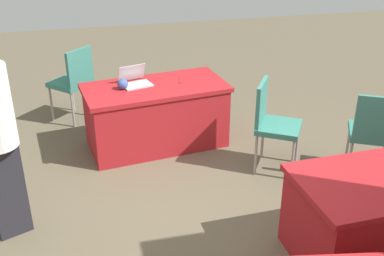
{
  "coord_description": "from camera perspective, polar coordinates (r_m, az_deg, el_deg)",
  "views": [
    {
      "loc": [
        0.9,
        3.53,
        2.68
      ],
      "look_at": [
        0.05,
        0.03,
        0.9
      ],
      "focal_mm": 44.6,
      "sensor_mm": 36.0,
      "label": 1
    }
  ],
  "objects": [
    {
      "name": "table_foreground",
      "position": [
        5.54,
        -4.32,
        1.53
      ],
      "size": [
        1.69,
        0.99,
        0.74
      ],
      "rotation": [
        0.0,
        0.0,
        0.13
      ],
      "color": "#AD1E23",
      "rests_on": "ground"
    },
    {
      "name": "ground_plane",
      "position": [
        4.53,
        0.53,
        -10.06
      ],
      "size": [
        14.4,
        14.4,
        0.0
      ],
      "primitive_type": "plane",
      "color": "brown"
    },
    {
      "name": "chair_near_front",
      "position": [
        5.03,
        9.6,
        0.93
      ],
      "size": [
        0.61,
        0.61,
        0.97
      ],
      "rotation": [
        0.0,
        0.0,
        1.01
      ],
      "color": "#9E9993",
      "rests_on": "ground"
    },
    {
      "name": "laptop_silver",
      "position": [
        5.44,
        -6.8,
        5.59
      ],
      "size": [
        0.38,
        0.37,
        0.21
      ],
      "rotation": [
        0.0,
        0.0,
        0.27
      ],
      "color": "silver",
      "rests_on": "table_foreground"
    },
    {
      "name": "chair_tucked_right",
      "position": [
        5.11,
        20.86,
        -0.19
      ],
      "size": [
        0.59,
        0.59,
        0.96
      ],
      "rotation": [
        0.0,
        0.0,
        2.65
      ],
      "color": "#9E9993",
      "rests_on": "ground"
    },
    {
      "name": "scissors_red",
      "position": [
        5.53,
        -1.31,
        5.74
      ],
      "size": [
        0.09,
        0.18,
        0.01
      ],
      "primitive_type": "cube",
      "rotation": [
        0.0,
        0.0,
        1.25
      ],
      "color": "red",
      "rests_on": "table_foreground"
    },
    {
      "name": "yarn_ball",
      "position": [
        5.31,
        -8.29,
        5.22
      ],
      "size": [
        0.12,
        0.12,
        0.12
      ],
      "primitive_type": "sphere",
      "color": "#3F5999",
      "rests_on": "table_foreground"
    },
    {
      "name": "chair_aisle",
      "position": [
        6.26,
        -13.95,
        5.72
      ],
      "size": [
        0.62,
        0.62,
        0.98
      ],
      "rotation": [
        0.0,
        0.0,
        3.92
      ],
      "color": "#9E9993",
      "rests_on": "ground"
    }
  ]
}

